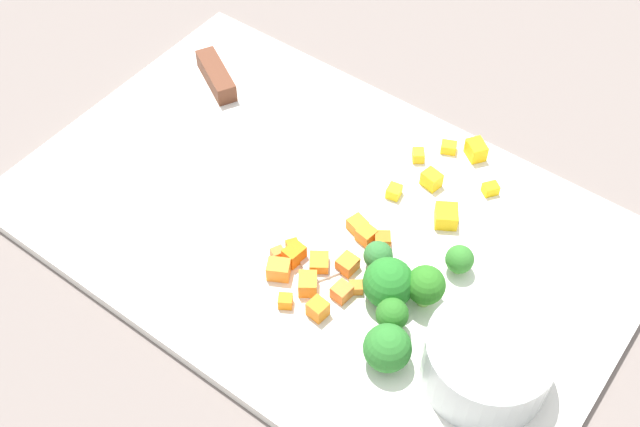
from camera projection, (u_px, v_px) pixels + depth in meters
The scene contains 31 objects.
ground_plane at pixel (320, 228), 0.75m from camera, with size 4.00×4.00×0.00m, color slate.
cutting_board at pixel (320, 224), 0.74m from camera, with size 0.56×0.36×0.01m, color white.
prep_bowl at pixel (487, 361), 0.62m from camera, with size 0.10×0.10×0.05m, color #B6BFBD.
chef_knife at pixel (236, 114), 0.81m from camera, with size 0.29×0.17×0.02m.
carrot_dice_0 at pixel (366, 235), 0.72m from camera, with size 0.02×0.01×0.01m, color orange.
carrot_dice_1 at pixel (285, 301), 0.67m from camera, with size 0.01×0.01×0.01m, color orange.
carrot_dice_2 at pixel (356, 287), 0.68m from camera, with size 0.01×0.01×0.01m, color orange.
carrot_dice_3 at pixel (279, 270), 0.69m from camera, with size 0.02×0.02×0.02m, color orange.
carrot_dice_4 at pixel (319, 263), 0.70m from camera, with size 0.02×0.02×0.01m, color orange.
carrot_dice_5 at pixel (342, 292), 0.68m from camera, with size 0.02×0.01×0.01m, color orange.
carrot_dice_6 at pixel (293, 246), 0.71m from camera, with size 0.01×0.01×0.01m, color orange.
carrot_dice_7 at pixel (347, 264), 0.70m from camera, with size 0.02×0.02×0.01m, color orange.
carrot_dice_8 at pixel (318, 309), 0.67m from camera, with size 0.02×0.01×0.02m, color orange.
carrot_dice_9 at pixel (383, 240), 0.71m from camera, with size 0.01×0.01×0.01m, color orange.
carrot_dice_10 at pixel (357, 225), 0.73m from camera, with size 0.01×0.02×0.01m, color orange.
carrot_dice_11 at pixel (308, 284), 0.68m from camera, with size 0.02×0.02×0.02m, color orange.
carrot_dice_12 at pixel (294, 254), 0.70m from camera, with size 0.01×0.02×0.02m, color orange.
carrot_dice_13 at pixel (278, 253), 0.71m from camera, with size 0.01×0.01×0.01m, color orange.
pepper_dice_0 at pixel (418, 155), 0.78m from camera, with size 0.01×0.01×0.01m, color yellow.
pepper_dice_1 at pixel (431, 179), 0.76m from camera, with size 0.01×0.02×0.02m, color yellow.
pepper_dice_2 at pixel (394, 192), 0.75m from camera, with size 0.01×0.01×0.01m, color yellow.
pepper_dice_3 at pixel (476, 150), 0.78m from camera, with size 0.02×0.02×0.02m, color yellow.
pepper_dice_4 at pixel (446, 216), 0.73m from camera, with size 0.02×0.02×0.02m, color yellow.
pepper_dice_5 at pixel (449, 147), 0.79m from camera, with size 0.01×0.01×0.01m, color yellow.
pepper_dice_6 at pixel (490, 189), 0.75m from camera, with size 0.01×0.01×0.01m, color yellow.
broccoli_floret_0 at pixel (392, 315), 0.65m from camera, with size 0.03×0.03×0.04m.
broccoli_floret_1 at pixel (388, 283), 0.67m from camera, with size 0.04×0.04×0.04m.
broccoli_floret_2 at pixel (378, 256), 0.69m from camera, with size 0.03×0.03×0.03m.
broccoli_floret_3 at pixel (460, 260), 0.69m from camera, with size 0.03×0.03×0.03m.
broccoli_floret_4 at pixel (426, 286), 0.66m from camera, with size 0.03×0.03×0.04m.
broccoli_floret_5 at pixel (387, 348), 0.63m from camera, with size 0.04×0.04×0.04m.
Camera 1 is at (0.27, -0.37, 0.59)m, focal length 44.98 mm.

